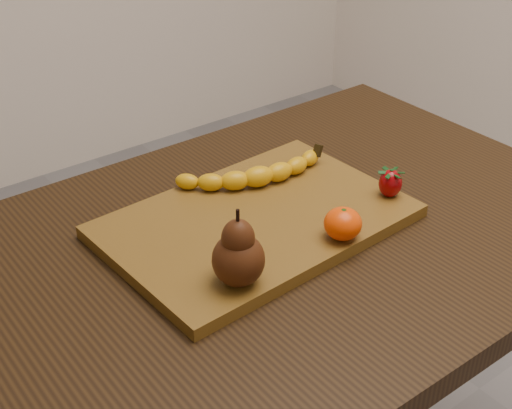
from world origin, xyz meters
TOP-DOWN VIEW (x-y plane):
  - table at (0.00, 0.00)m, footprint 1.00×0.70m
  - cutting_board at (-0.04, 0.03)m, footprint 0.46×0.32m
  - banana at (0.02, 0.10)m, footprint 0.23×0.11m
  - pear at (-0.16, -0.08)m, footprint 0.07×0.07m
  - mandarin at (0.02, -0.09)m, footprint 0.07×0.07m
  - strawberry at (0.16, -0.05)m, footprint 0.05×0.05m

SIDE VIEW (x-z plane):
  - table at x=0.00m, z-range 0.28..1.04m
  - cutting_board at x=-0.04m, z-range 0.76..0.78m
  - banana at x=0.02m, z-range 0.78..0.81m
  - strawberry at x=0.16m, z-range 0.78..0.83m
  - mandarin at x=0.02m, z-range 0.78..0.83m
  - pear at x=-0.16m, z-range 0.78..0.89m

